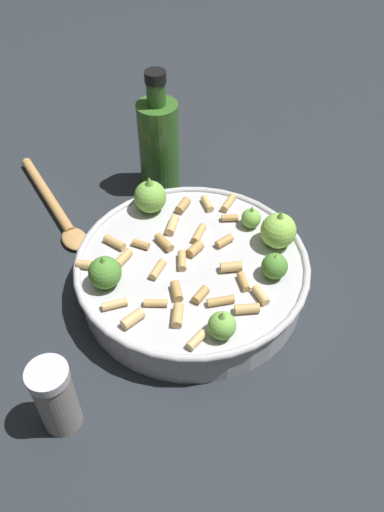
# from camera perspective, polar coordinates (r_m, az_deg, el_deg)

# --- Properties ---
(ground_plane) EXTENTS (2.40, 2.40, 0.00)m
(ground_plane) POSITION_cam_1_polar(r_m,az_deg,el_deg) (0.71, -0.00, -3.56)
(ground_plane) COLOR #23282D
(cooking_pan) EXTENTS (0.31, 0.31, 0.11)m
(cooking_pan) POSITION_cam_1_polar(r_m,az_deg,el_deg) (0.69, 0.06, -1.61)
(cooking_pan) COLOR #B7B7BC
(cooking_pan) RESTS_ON ground
(pepper_shaker) EXTENTS (0.04, 0.04, 0.10)m
(pepper_shaker) POSITION_cam_1_polar(r_m,az_deg,el_deg) (0.58, -14.76, -14.75)
(pepper_shaker) COLOR gray
(pepper_shaker) RESTS_ON ground
(olive_oil_bottle) EXTENTS (0.06, 0.06, 0.20)m
(olive_oil_bottle) POSITION_cam_1_polar(r_m,az_deg,el_deg) (0.83, -3.66, 12.27)
(olive_oil_bottle) COLOR #336023
(olive_oil_bottle) RESTS_ON ground
(wooden_spoon) EXTENTS (0.25, 0.09, 0.02)m
(wooden_spoon) POSITION_cam_1_polar(r_m,az_deg,el_deg) (0.85, -14.84, 5.24)
(wooden_spoon) COLOR #B2844C
(wooden_spoon) RESTS_ON ground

